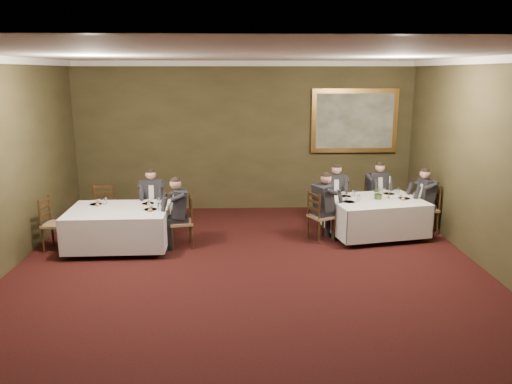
{
  "coord_description": "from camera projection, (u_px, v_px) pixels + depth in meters",
  "views": [
    {
      "loc": [
        -0.14,
        -6.82,
        3.25
      ],
      "look_at": [
        0.17,
        1.89,
        1.15
      ],
      "focal_mm": 35.0,
      "sensor_mm": 36.0,
      "label": 1
    }
  ],
  "objects": [
    {
      "name": "diner_main_backleft",
      "position": [
        335.0,
        202.0,
        10.82
      ],
      "size": [
        0.43,
        0.5,
        1.35
      ],
      "rotation": [
        0.0,
        0.0,
        3.1
      ],
      "color": "black",
      "rests_on": "chair_main_backleft"
    },
    {
      "name": "diner_main_backright",
      "position": [
        376.0,
        199.0,
        11.04
      ],
      "size": [
        0.49,
        0.55,
        1.35
      ],
      "rotation": [
        0.0,
        0.0,
        3.35
      ],
      "color": "black",
      "rests_on": "chair_main_backright"
    },
    {
      "name": "ceiling",
      "position": [
        248.0,
        52.0,
        6.57
      ],
      "size": [
        8.0,
        10.0,
        0.1
      ],
      "primitive_type": "cube",
      "color": "silver",
      "rests_on": "back_wall"
    },
    {
      "name": "crown_molding",
      "position": [
        248.0,
        57.0,
        6.58
      ],
      "size": [
        8.0,
        10.0,
        0.12
      ],
      "color": "white",
      "rests_on": "back_wall"
    },
    {
      "name": "candlestick",
      "position": [
        389.0,
        190.0,
        10.04
      ],
      "size": [
        0.07,
        0.07,
        0.47
      ],
      "color": "#B37D36",
      "rests_on": "table_main"
    },
    {
      "name": "table_main",
      "position": [
        375.0,
        214.0,
        10.06
      ],
      "size": [
        2.06,
        1.72,
        0.67
      ],
      "rotation": [
        0.0,
        0.0,
        0.2
      ],
      "color": "black",
      "rests_on": "ground"
    },
    {
      "name": "diner_sec_endright",
      "position": [
        181.0,
        221.0,
        9.41
      ],
      "size": [
        0.54,
        0.48,
        1.35
      ],
      "rotation": [
        0.0,
        0.0,
        1.74
      ],
      "color": "black",
      "rests_on": "chair_sec_endright"
    },
    {
      "name": "painting",
      "position": [
        354.0,
        121.0,
        11.77
      ],
      "size": [
        2.04,
        0.09,
        1.5
      ],
      "color": "tan",
      "rests_on": "back_wall"
    },
    {
      "name": "place_setting_table_main",
      "position": [
        348.0,
        194.0,
        10.27
      ],
      "size": [
        0.33,
        0.31,
        0.14
      ],
      "color": "white",
      "rests_on": "table_main"
    },
    {
      "name": "diner_main_endright",
      "position": [
        426.0,
        208.0,
        10.3
      ],
      "size": [
        0.52,
        0.45,
        1.35
      ],
      "rotation": [
        0.0,
        0.0,
        1.69
      ],
      "color": "black",
      "rests_on": "chair_main_endright"
    },
    {
      "name": "chair_main_endleft",
      "position": [
        321.0,
        226.0,
        9.84
      ],
      "size": [
        0.57,
        0.58,
        1.0
      ],
      "rotation": [
        0.0,
        0.0,
        -1.12
      ],
      "color": "olive",
      "rests_on": "ground"
    },
    {
      "name": "table_second",
      "position": [
        119.0,
        225.0,
        9.36
      ],
      "size": [
        1.88,
        1.45,
        0.67
      ],
      "rotation": [
        0.0,
        0.0,
        0.02
      ],
      "color": "black",
      "rests_on": "ground"
    },
    {
      "name": "diner_main_endleft",
      "position": [
        321.0,
        215.0,
        9.8
      ],
      "size": [
        0.61,
        0.57,
        1.35
      ],
      "rotation": [
        0.0,
        0.0,
        -1.12
      ],
      "color": "black",
      "rests_on": "chair_main_endleft"
    },
    {
      "name": "chair_sec_backright",
      "position": [
        153.0,
        219.0,
        10.35
      ],
      "size": [
        0.47,
        0.45,
        1.0
      ],
      "rotation": [
        0.0,
        0.0,
        3.21
      ],
      "color": "olive",
      "rests_on": "ground"
    },
    {
      "name": "chair_main_endright",
      "position": [
        426.0,
        219.0,
        10.36
      ],
      "size": [
        0.47,
        0.49,
        1.0
      ],
      "rotation": [
        0.0,
        0.0,
        1.69
      ],
      "color": "olive",
      "rests_on": "ground"
    },
    {
      "name": "chair_sec_endleft",
      "position": [
        56.0,
        235.0,
        9.33
      ],
      "size": [
        0.46,
        0.48,
        1.0
      ],
      "rotation": [
        0.0,
        0.0,
        -1.67
      ],
      "color": "olive",
      "rests_on": "ground"
    },
    {
      "name": "centerpiece",
      "position": [
        379.0,
        192.0,
        9.97
      ],
      "size": [
        0.29,
        0.26,
        0.28
      ],
      "primitive_type": "imported",
      "rotation": [
        0.0,
        0.0,
        -0.17
      ],
      "color": "#2D5926",
      "rests_on": "table_main"
    },
    {
      "name": "chair_sec_endright",
      "position": [
        182.0,
        232.0,
        9.47
      ],
      "size": [
        0.49,
        0.51,
        1.0
      ],
      "rotation": [
        0.0,
        0.0,
        1.74
      ],
      "color": "olive",
      "rests_on": "ground"
    },
    {
      "name": "back_wall",
      "position": [
        244.0,
        137.0,
        11.84
      ],
      "size": [
        8.0,
        0.1,
        3.5
      ],
      "primitive_type": "cube",
      "color": "#332F19",
      "rests_on": "ground"
    },
    {
      "name": "ground",
      "position": [
        249.0,
        297.0,
        7.39
      ],
      "size": [
        10.0,
        10.0,
        0.0
      ],
      "primitive_type": "plane",
      "color": "black",
      "rests_on": "ground"
    },
    {
      "name": "chair_main_backleft",
      "position": [
        334.0,
        212.0,
        10.88
      ],
      "size": [
        0.46,
        0.44,
        1.0
      ],
      "rotation": [
        0.0,
        0.0,
        3.1
      ],
      "color": "olive",
      "rests_on": "ground"
    },
    {
      "name": "diner_sec_backright",
      "position": [
        153.0,
        208.0,
        10.28
      ],
      "size": [
        0.44,
        0.51,
        1.35
      ],
      "rotation": [
        0.0,
        0.0,
        3.21
      ],
      "color": "black",
      "rests_on": "chair_sec_backright"
    },
    {
      "name": "chair_sec_backleft",
      "position": [
        105.0,
        219.0,
        10.29
      ],
      "size": [
        0.51,
        0.49,
        1.0
      ],
      "rotation": [
        0.0,
        0.0,
        3.33
      ],
      "color": "olive",
      "rests_on": "ground"
    },
    {
      "name": "place_setting_table_second",
      "position": [
        99.0,
        202.0,
        9.66
      ],
      "size": [
        0.33,
        0.31,
        0.14
      ],
      "color": "white",
      "rests_on": "table_second"
    },
    {
      "name": "chair_main_backright",
      "position": [
        376.0,
        209.0,
        11.1
      ],
      "size": [
        0.52,
        0.5,
        1.0
      ],
      "rotation": [
        0.0,
        0.0,
        3.35
      ],
      "color": "olive",
      "rests_on": "ground"
    }
  ]
}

